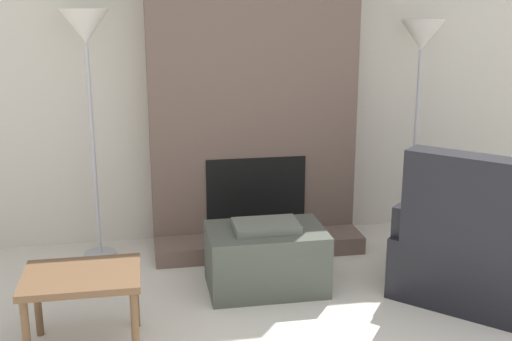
{
  "coord_description": "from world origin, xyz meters",
  "views": [
    {
      "loc": [
        -0.88,
        -2.25,
        1.94
      ],
      "look_at": [
        0.0,
        2.56,
        0.64
      ],
      "focal_mm": 45.0,
      "sensor_mm": 36.0,
      "label": 1
    }
  ],
  "objects_px": {
    "ottoman": "(266,258)",
    "floor_lamp_left": "(86,40)",
    "side_table": "(82,284)",
    "armchair": "(476,251)",
    "floor_lamp_right": "(421,46)"
  },
  "relations": [
    {
      "from": "side_table",
      "to": "floor_lamp_right",
      "type": "distance_m",
      "value": 3.19
    },
    {
      "from": "side_table",
      "to": "floor_lamp_right",
      "type": "relative_size",
      "value": 0.36
    },
    {
      "from": "side_table",
      "to": "floor_lamp_left",
      "type": "xyz_separation_m",
      "value": [
        0.0,
        1.42,
        1.27
      ]
    },
    {
      "from": "ottoman",
      "to": "floor_lamp_right",
      "type": "bearing_deg",
      "value": 30.07
    },
    {
      "from": "armchair",
      "to": "floor_lamp_left",
      "type": "height_order",
      "value": "floor_lamp_left"
    },
    {
      "from": "armchair",
      "to": "floor_lamp_right",
      "type": "bearing_deg",
      "value": -46.85
    },
    {
      "from": "ottoman",
      "to": "armchair",
      "type": "bearing_deg",
      "value": -13.73
    },
    {
      "from": "ottoman",
      "to": "side_table",
      "type": "relative_size",
      "value": 1.23
    },
    {
      "from": "side_table",
      "to": "ottoman",
      "type": "bearing_deg",
      "value": 27.2
    },
    {
      "from": "floor_lamp_left",
      "to": "floor_lamp_right",
      "type": "bearing_deg",
      "value": -0.0
    },
    {
      "from": "armchair",
      "to": "side_table",
      "type": "relative_size",
      "value": 2.12
    },
    {
      "from": "armchair",
      "to": "floor_lamp_right",
      "type": "distance_m",
      "value": 1.73
    },
    {
      "from": "side_table",
      "to": "floor_lamp_left",
      "type": "distance_m",
      "value": 1.9
    },
    {
      "from": "ottoman",
      "to": "floor_lamp_left",
      "type": "xyz_separation_m",
      "value": [
        -1.17,
        0.82,
        1.44
      ]
    },
    {
      "from": "ottoman",
      "to": "side_table",
      "type": "bearing_deg",
      "value": -152.8
    }
  ]
}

